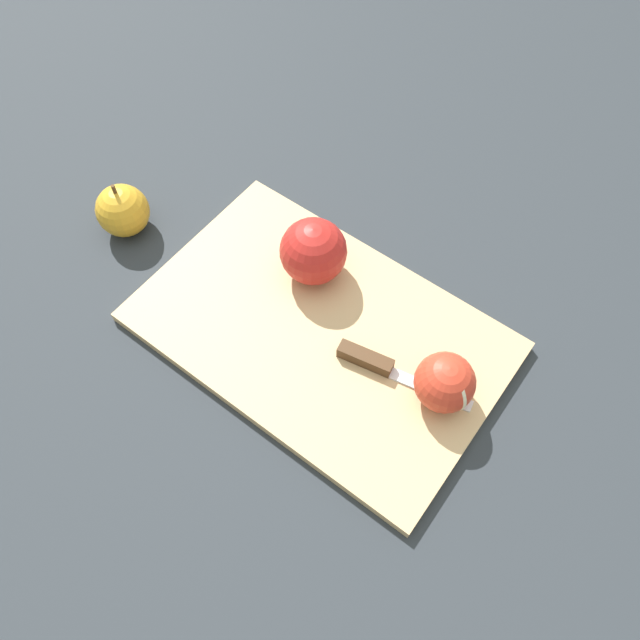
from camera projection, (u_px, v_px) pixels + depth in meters
The scene contains 6 objects.
ground_plane at pixel (320, 334), 0.76m from camera, with size 4.00×4.00×0.00m, color #282D33.
cutting_board at pixel (320, 331), 0.76m from camera, with size 0.45×0.31×0.01m.
apple_half_left at pixel (313, 251), 0.76m from camera, with size 0.08×0.08×0.08m.
apple_half_right at pixel (444, 384), 0.68m from camera, with size 0.07×0.07×0.07m.
knife at pixel (377, 363), 0.72m from camera, with size 0.16×0.04×0.02m.
apple_whole at pixel (121, 212), 0.82m from camera, with size 0.07×0.07×0.08m.
Camera 1 is at (0.20, -0.32, 0.66)m, focal length 35.00 mm.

